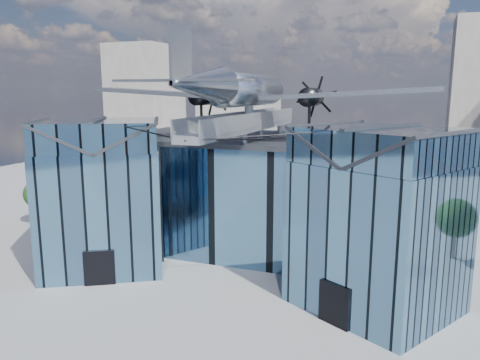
% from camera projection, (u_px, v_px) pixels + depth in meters
% --- Properties ---
extents(ground_plane, '(120.00, 120.00, 0.00)m').
position_uv_depth(ground_plane, '(231.00, 278.00, 35.37)').
color(ground_plane, gray).
extents(museum, '(32.88, 24.50, 17.60)m').
position_uv_depth(museum, '(256.00, 191.00, 39.68)').
color(museum, teal).
rests_on(museum, ground).
extents(bg_towers, '(77.00, 24.50, 26.00)m').
position_uv_depth(bg_towers, '(348.00, 114.00, 79.44)').
color(bg_towers, gray).
rests_on(bg_towers, ground).
extents(tree_side_w, '(3.28, 3.28, 4.80)m').
position_uv_depth(tree_side_w, '(39.00, 194.00, 49.14)').
color(tree_side_w, '#382816').
rests_on(tree_side_w, ground).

